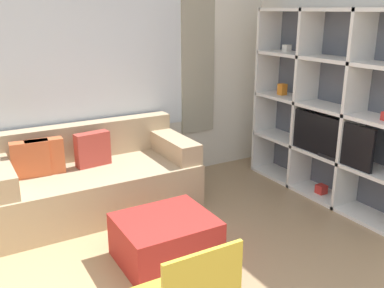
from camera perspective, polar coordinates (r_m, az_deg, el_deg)
name	(u,v)px	position (r m, az deg, el deg)	size (l,w,h in m)	color
wall_back	(68,70)	(4.63, -16.19, 9.49)	(6.11, 0.11, 2.70)	silver
wall_right	(361,72)	(4.63, 21.58, 8.88)	(0.07, 4.33, 2.70)	silver
area_rug	(36,282)	(3.54, -20.08, -16.93)	(2.25, 1.81, 0.01)	tan
shelving_unit	(331,109)	(4.66, 18.04, 4.47)	(0.36, 2.02, 1.96)	#515660
couch_main	(92,180)	(4.41, -13.13, -4.69)	(1.98, 0.94, 0.82)	tan
ottoman	(165,240)	(3.51, -3.56, -12.60)	(0.74, 0.64, 0.38)	#A82823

